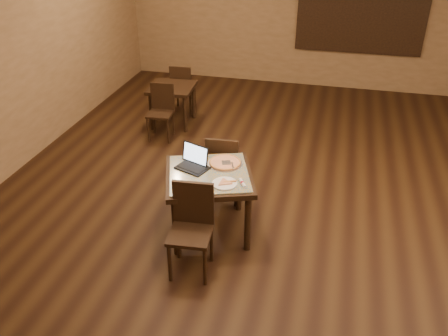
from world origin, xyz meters
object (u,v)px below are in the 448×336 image
(laptop, at_px, (194,161))
(other_table_b_chair_far, at_px, (182,86))
(pizza_pan, at_px, (225,163))
(chair_main_near, at_px, (192,223))
(other_table_b, at_px, (172,93))
(other_table_b_chair_near, at_px, (161,108))
(tiled_table, at_px, (209,181))
(chair_main_far, at_px, (223,165))

(laptop, xyz_separation_m, other_table_b_chair_far, (-1.17, 3.08, -0.34))
(laptop, distance_m, pizza_pan, 0.35)
(chair_main_near, xyz_separation_m, other_table_b, (-1.37, 3.30, 0.01))
(chair_main_near, height_order, other_table_b_chair_near, chair_main_near)
(tiled_table, height_order, other_table_b_chair_near, other_table_b_chair_near)
(laptop, relative_size, other_table_b_chair_far, 0.47)
(laptop, relative_size, other_table_b, 0.54)
(chair_main_near, relative_size, laptop, 2.37)
(chair_main_far, distance_m, other_table_b_chair_near, 2.09)
(chair_main_far, bearing_deg, chair_main_near, 85.98)
(laptop, bearing_deg, other_table_b_chair_near, 140.74)
(other_table_b, bearing_deg, other_table_b_chair_near, -94.05)
(tiled_table, xyz_separation_m, chair_main_near, (-0.01, -0.62, -0.12))
(pizza_pan, bearing_deg, tiled_table, -116.57)
(tiled_table, height_order, laptop, laptop)
(chair_main_near, distance_m, other_table_b, 3.57)
(other_table_b_chair_near, bearing_deg, chair_main_near, -67.40)
(other_table_b, distance_m, other_table_b_chair_far, 0.50)
(chair_main_far, bearing_deg, tiled_table, 86.09)
(tiled_table, bearing_deg, laptop, 133.13)
(chair_main_near, xyz_separation_m, other_table_b_chair_near, (-1.37, 2.80, -0.05))
(chair_main_far, distance_m, laptop, 0.64)
(tiled_table, bearing_deg, pizza_pan, 44.07)
(other_table_b_chair_near, bearing_deg, pizza_pan, -55.87)
(tiled_table, relative_size, other_table_b, 1.57)
(laptop, distance_m, other_table_b_chair_far, 3.31)
(pizza_pan, height_order, other_table_b_chair_near, other_table_b_chair_near)
(tiled_table, relative_size, chair_main_far, 1.29)
(tiled_table, xyz_separation_m, pizza_pan, (0.12, 0.24, 0.11))
(tiled_table, distance_m, chair_main_near, 0.63)
(pizza_pan, bearing_deg, chair_main_far, 106.85)
(laptop, relative_size, other_table_b_chair_near, 0.47)
(chair_main_near, bearing_deg, laptop, 100.08)
(chair_main_near, bearing_deg, tiled_table, 84.44)
(other_table_b, xyz_separation_m, other_table_b_chair_far, (0.00, 0.50, -0.07))
(pizza_pan, distance_m, other_table_b_chair_far, 3.31)
(laptop, height_order, other_table_b, laptop)
(pizza_pan, relative_size, other_table_b_chair_far, 0.46)
(chair_main_near, relative_size, other_table_b, 1.27)
(chair_main_far, height_order, other_table_b_chair_far, chair_main_far)
(chair_main_near, xyz_separation_m, pizza_pan, (0.13, 0.86, 0.23))
(tiled_table, distance_m, other_table_b_chair_near, 2.59)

